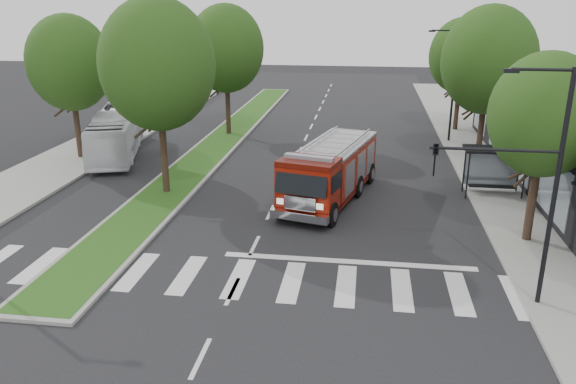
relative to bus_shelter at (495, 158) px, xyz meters
name	(u,v)px	position (x,y,z in m)	size (l,w,h in m)	color
ground	(254,246)	(-11.20, -8.15, -2.04)	(140.00, 140.00, 0.00)	black
sidewalk_right	(508,184)	(1.30, 1.85, -1.96)	(5.00, 80.00, 0.15)	gray
sidewalk_left	(58,166)	(-25.70, 1.85, -1.96)	(5.00, 80.00, 0.15)	gray
median	(222,140)	(-17.20, 9.85, -1.96)	(3.00, 50.00, 0.15)	gray
bus_shelter	(495,158)	(0.00, 0.00, 0.00)	(3.20, 1.60, 2.61)	black
tree_right_near	(545,115)	(0.30, -6.15, 3.47)	(4.40, 4.40, 8.05)	black
tree_right_mid	(489,60)	(0.30, 5.85, 4.45)	(5.60, 5.60, 9.72)	black
tree_right_far	(462,56)	(0.30, 15.85, 3.80)	(5.00, 5.00, 8.73)	black
tree_median_near	(157,65)	(-17.20, -2.15, 4.77)	(5.80, 5.80, 10.16)	black
tree_median_far	(226,49)	(-17.20, 11.85, 4.45)	(5.60, 5.60, 9.72)	black
tree_left_mid	(70,63)	(-25.20, 3.85, 4.12)	(5.20, 5.20, 9.16)	black
streetlight_right_near	(528,174)	(-1.59, -11.65, 2.63)	(4.08, 0.22, 8.00)	black
streetlight_right_far	(452,81)	(-0.85, 11.85, 2.44)	(2.11, 0.20, 8.00)	black
fire_engine	(330,171)	(-8.46, -1.82, -0.52)	(4.85, 9.51, 3.16)	#4F0C04
city_bus	(116,133)	(-23.20, 5.16, -0.56)	(2.49, 10.65, 2.97)	silver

